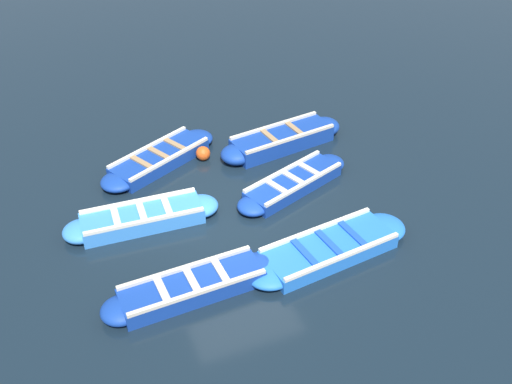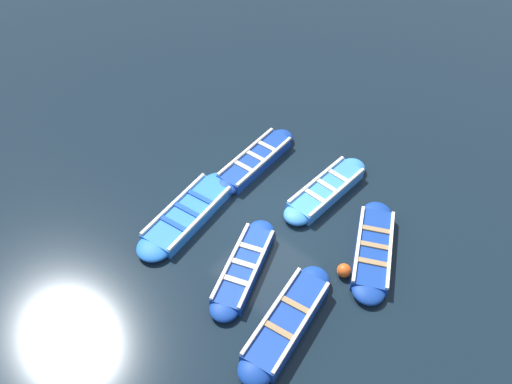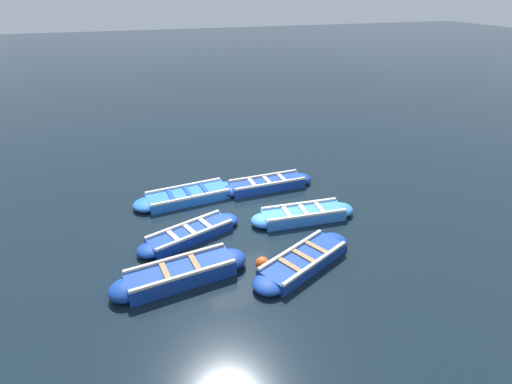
% 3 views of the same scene
% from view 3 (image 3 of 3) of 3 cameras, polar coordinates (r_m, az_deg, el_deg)
% --- Properties ---
extents(ground_plane, '(120.00, 120.00, 0.00)m').
position_cam_3_polar(ground_plane, '(12.60, -2.08, -3.42)').
color(ground_plane, black).
extents(boat_mid_row, '(0.92, 3.44, 0.39)m').
position_cam_3_polar(boat_mid_row, '(14.17, 1.58, 1.10)').
color(boat_mid_row, navy).
rests_on(boat_mid_row, ground).
extents(boat_outer_left, '(0.93, 3.33, 0.40)m').
position_cam_3_polar(boat_outer_left, '(12.40, 6.74, -3.24)').
color(boat_outer_left, '#3884E0').
rests_on(boat_outer_left, ground).
extents(boat_broadside, '(1.29, 3.51, 0.47)m').
position_cam_3_polar(boat_broadside, '(10.11, -10.69, -11.39)').
color(boat_broadside, navy).
rests_on(boat_broadside, ground).
extents(boat_inner_gap, '(1.37, 3.74, 0.36)m').
position_cam_3_polar(boat_inner_gap, '(13.62, -9.69, -0.56)').
color(boat_inner_gap, blue).
rests_on(boat_inner_gap, ground).
extents(boat_centre, '(2.22, 3.34, 0.37)m').
position_cam_3_polar(boat_centre, '(10.49, 6.74, -9.77)').
color(boat_centre, navy).
rests_on(boat_centre, ground).
extents(boat_bow_out, '(1.77, 3.23, 0.35)m').
position_cam_3_polar(boat_bow_out, '(11.60, -9.39, -5.94)').
color(boat_bow_out, navy).
rests_on(boat_bow_out, ground).
extents(buoy_orange_near, '(0.35, 0.35, 0.35)m').
position_cam_3_polar(buoy_orange_near, '(10.30, 0.90, -10.18)').
color(buoy_orange_near, '#E05119').
rests_on(buoy_orange_near, ground).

